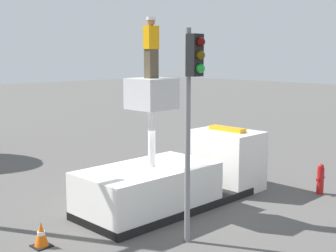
{
  "coord_description": "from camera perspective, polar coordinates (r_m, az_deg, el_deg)",
  "views": [
    {
      "loc": [
        -9.94,
        -10.05,
        4.74
      ],
      "look_at": [
        -1.14,
        -1.16,
        2.81
      ],
      "focal_mm": 50.0,
      "sensor_mm": 36.0,
      "label": 1
    }
  ],
  "objects": [
    {
      "name": "fire_hydrant",
      "position": [
        16.84,
        18.08,
        -6.17
      ],
      "size": [
        0.48,
        0.24,
        1.05
      ],
      "color": "red",
      "rests_on": "ground"
    },
    {
      "name": "ground_plane",
      "position": [
        14.91,
        -0.02,
        -9.74
      ],
      "size": [
        120.0,
        120.0,
        0.0
      ],
      "primitive_type": "plane",
      "color": "#565451"
    },
    {
      "name": "traffic_light_pole",
      "position": [
        11.31,
        2.96,
        3.96
      ],
      "size": [
        0.34,
        0.57,
        5.36
      ],
      "color": "gray",
      "rests_on": "ground"
    },
    {
      "name": "worker",
      "position": [
        13.67,
        -2.06,
        9.52
      ],
      "size": [
        0.4,
        0.26,
        1.75
      ],
      "color": "brown",
      "rests_on": "bucket_truck"
    },
    {
      "name": "traffic_cone_rear",
      "position": [
        12.3,
        -15.2,
        -12.7
      ],
      "size": [
        0.44,
        0.44,
        0.63
      ],
      "color": "black",
      "rests_on": "ground"
    },
    {
      "name": "bucket_truck",
      "position": [
        14.95,
        1.17,
        -6.2
      ],
      "size": [
        6.73,
        2.38,
        4.04
      ],
      "color": "black",
      "rests_on": "ground"
    }
  ]
}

